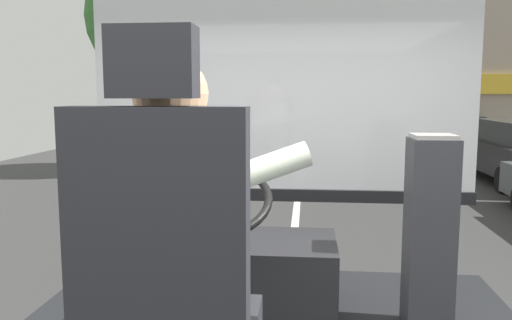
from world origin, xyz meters
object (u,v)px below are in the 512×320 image
at_px(driver_seat, 169,303).
at_px(parked_car_silver, 449,135).
at_px(bus_driver, 178,224).
at_px(steering_console, 234,272).
at_px(fare_box, 429,233).

xyz_separation_m(driver_seat, parked_car_silver, (5.01, 16.07, -0.73)).
bearing_deg(bus_driver, driver_seat, -90.00).
bearing_deg(driver_seat, steering_console, 90.00).
relative_size(driver_seat, bus_driver, 1.63).
height_order(driver_seat, steering_console, driver_seat).
bearing_deg(steering_console, driver_seat, -90.00).
bearing_deg(fare_box, parked_car_silver, 74.90).
bearing_deg(driver_seat, bus_driver, 90.00).
xyz_separation_m(bus_driver, parked_car_silver, (5.01, 15.96, -0.94)).
distance_m(bus_driver, parked_car_silver, 16.75).
xyz_separation_m(fare_box, parked_car_silver, (4.01, 14.88, -0.64)).
xyz_separation_m(steering_console, fare_box, (1.00, -0.10, 0.27)).
distance_m(driver_seat, fare_box, 1.55).
relative_size(bus_driver, parked_car_silver, 0.21).
relative_size(steering_console, parked_car_silver, 0.28).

